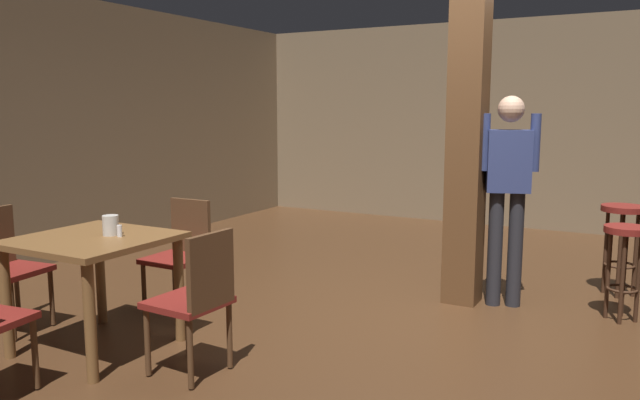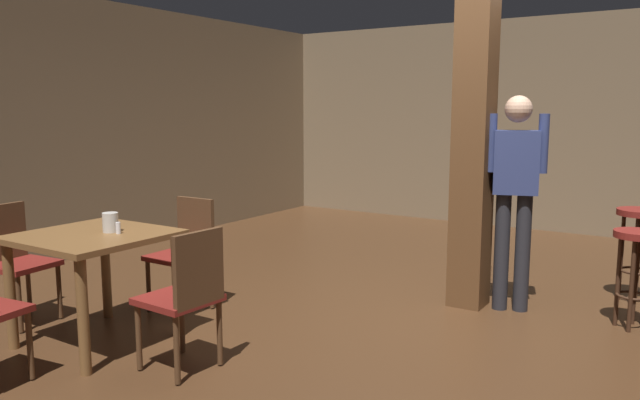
# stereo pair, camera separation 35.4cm
# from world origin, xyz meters

# --- Properties ---
(ground_plane) EXTENTS (10.80, 10.80, 0.00)m
(ground_plane) POSITION_xyz_m (0.00, 0.00, 0.00)
(ground_plane) COLOR #422816
(wall_back) EXTENTS (8.00, 0.10, 2.80)m
(wall_back) POSITION_xyz_m (0.00, 4.50, 1.40)
(wall_back) COLOR #756047
(wall_back) RESTS_ON ground_plane
(wall_left) EXTENTS (0.10, 9.00, 2.80)m
(wall_left) POSITION_xyz_m (-4.00, 0.00, 1.40)
(wall_left) COLOR #756047
(wall_left) RESTS_ON ground_plane
(pillar) EXTENTS (0.28, 0.28, 2.80)m
(pillar) POSITION_xyz_m (0.20, 0.83, 1.40)
(pillar) COLOR brown
(pillar) RESTS_ON ground_plane
(dining_table) EXTENTS (0.92, 0.92, 0.78)m
(dining_table) POSITION_xyz_m (-1.66, -1.40, 0.64)
(dining_table) COLOR brown
(dining_table) RESTS_ON ground_plane
(chair_west) EXTENTS (0.46, 0.46, 0.89)m
(chair_west) POSITION_xyz_m (-2.55, -1.44, 0.51)
(chair_west) COLOR maroon
(chair_west) RESTS_ON ground_plane
(chair_north) EXTENTS (0.42, 0.42, 0.89)m
(chair_north) POSITION_xyz_m (-1.68, -0.52, 0.51)
(chair_north) COLOR maroon
(chair_north) RESTS_ON ground_plane
(chair_east) EXTENTS (0.44, 0.44, 0.89)m
(chair_east) POSITION_xyz_m (-0.79, -1.40, 0.51)
(chair_east) COLOR maroon
(chair_east) RESTS_ON ground_plane
(napkin_cup) EXTENTS (0.11, 0.11, 0.13)m
(napkin_cup) POSITION_xyz_m (-1.60, -1.30, 0.84)
(napkin_cup) COLOR beige
(napkin_cup) RESTS_ON dining_table
(salt_shaker) EXTENTS (0.03, 0.03, 0.08)m
(salt_shaker) POSITION_xyz_m (-1.51, -1.31, 0.82)
(salt_shaker) COLOR silver
(salt_shaker) RESTS_ON dining_table
(standing_person) EXTENTS (0.47, 0.30, 1.72)m
(standing_person) POSITION_xyz_m (0.54, 0.89, 1.00)
(standing_person) COLOR navy
(standing_person) RESTS_ON ground_plane
(bar_stool_near) EXTENTS (0.32, 0.32, 0.74)m
(bar_stool_near) POSITION_xyz_m (1.42, 0.95, 0.54)
(bar_stool_near) COLOR maroon
(bar_stool_near) RESTS_ON ground_plane
(bar_stool_mid) EXTENTS (0.36, 0.36, 0.79)m
(bar_stool_mid) POSITION_xyz_m (1.36, 1.67, 0.60)
(bar_stool_mid) COLOR maroon
(bar_stool_mid) RESTS_ON ground_plane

